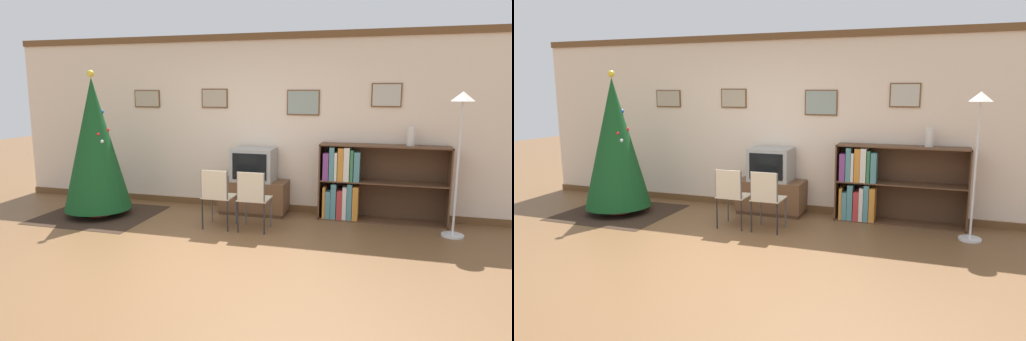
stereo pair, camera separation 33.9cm
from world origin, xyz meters
TOP-DOWN VIEW (x-y plane):
  - ground_plane at (0.00, 0.00)m, footprint 24.00×24.00m
  - wall_back at (0.00, 2.50)m, footprint 8.50×0.11m
  - area_rug at (-2.19, 1.42)m, footprint 1.64×1.48m
  - christmas_tree at (-2.19, 1.42)m, footprint 0.97×0.97m
  - tv_console at (0.02, 2.19)m, footprint 1.02×0.49m
  - television at (0.02, 2.18)m, footprint 0.63×0.48m
  - folding_chair_left at (-0.24, 1.28)m, footprint 0.40×0.40m
  - folding_chair_right at (0.27, 1.28)m, footprint 0.40×0.40m
  - bookshelf at (1.56, 2.26)m, footprint 1.78×0.36m
  - vase at (2.25, 2.31)m, footprint 0.11×0.11m
  - standing_lamp at (2.80, 1.80)m, footprint 0.28×0.28m

SIDE VIEW (x-z plane):
  - ground_plane at x=0.00m, z-range 0.00..0.00m
  - area_rug at x=-2.19m, z-range 0.00..0.01m
  - tv_console at x=0.02m, z-range 0.00..0.51m
  - folding_chair_left at x=-0.24m, z-range 0.06..0.88m
  - folding_chair_right at x=0.27m, z-range 0.06..0.88m
  - bookshelf at x=1.56m, z-range -0.02..1.07m
  - television at x=0.02m, z-range 0.51..1.00m
  - christmas_tree at x=-2.19m, z-range 0.00..2.14m
  - vase at x=2.25m, z-range 1.10..1.36m
  - wall_back at x=0.00m, z-range 0.00..2.70m
  - standing_lamp at x=2.80m, z-range 0.49..2.34m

